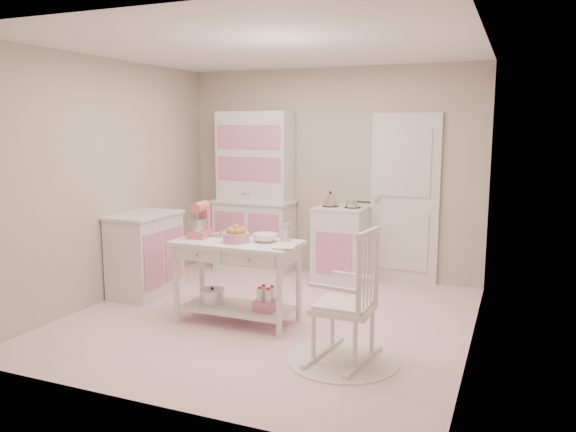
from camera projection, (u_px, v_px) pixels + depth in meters
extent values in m
plane|color=pink|center=(269.00, 318.00, 5.55)|extent=(3.80, 3.80, 0.00)
cube|color=white|center=(267.00, 47.00, 5.14)|extent=(3.80, 3.80, 0.04)
cube|color=#C1B09D|center=(331.00, 173.00, 7.08)|extent=(3.80, 0.04, 2.60)
cube|color=#C1B09D|center=(146.00, 217.00, 3.61)|extent=(3.80, 0.04, 2.60)
cube|color=#C1B09D|center=(108.00, 181.00, 6.07)|extent=(0.04, 3.80, 2.60)
cube|color=#C1B09D|center=(477.00, 197.00, 4.63)|extent=(0.04, 3.80, 2.60)
cube|color=white|center=(405.00, 199.00, 6.74)|extent=(0.82, 0.05, 2.04)
cube|color=white|center=(254.00, 192.00, 7.27)|extent=(1.06, 0.50, 2.08)
cube|color=white|center=(341.00, 244.00, 6.86)|extent=(0.62, 0.57, 0.92)
cube|color=white|center=(145.00, 254.00, 6.30)|extent=(0.54, 0.84, 0.92)
cylinder|color=white|center=(343.00, 360.00, 4.55)|extent=(0.92, 0.92, 0.01)
cube|color=white|center=(344.00, 295.00, 4.46)|extent=(0.58, 0.78, 1.10)
cube|color=white|center=(237.00, 282.00, 5.39)|extent=(1.20, 0.60, 0.80)
cube|color=#DA5C70|center=(199.00, 220.00, 5.48)|extent=(0.22, 0.29, 0.34)
cube|color=silver|center=(232.00, 236.00, 5.55)|extent=(0.34, 0.24, 0.02)
cylinder|color=pink|center=(236.00, 238.00, 5.27)|extent=(0.25, 0.25, 0.09)
imported|color=white|center=(265.00, 238.00, 5.30)|extent=(0.24, 0.24, 0.08)
cylinder|color=silver|center=(286.00, 233.00, 5.29)|extent=(0.10, 0.10, 0.17)
imported|color=white|center=(275.00, 246.00, 5.05)|extent=(0.23, 0.28, 0.02)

